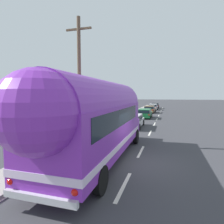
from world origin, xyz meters
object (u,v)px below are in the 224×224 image
(utility_pole, at_px, (79,80))
(car_lead, at_px, (133,120))
(car_second, at_px, (145,113))
(painted_bus, at_px, (96,117))
(car_third, at_px, (150,109))
(car_fourth, at_px, (153,106))
(car_fifth, at_px, (155,105))

(utility_pole, xyz_separation_m, car_lead, (2.26, 7.69, -3.63))
(car_second, bearing_deg, painted_bus, -89.89)
(car_third, distance_m, car_fourth, 7.76)
(utility_pole, bearing_deg, painted_bus, -52.39)
(car_fourth, bearing_deg, car_third, -90.14)
(car_lead, height_order, car_fifth, same)
(utility_pole, xyz_separation_m, car_fourth, (2.36, 33.03, -3.63))
(car_second, relative_size, car_fifth, 0.96)
(utility_pole, distance_m, car_fourth, 33.31)
(car_lead, bearing_deg, painted_bus, -88.90)
(utility_pole, bearing_deg, car_fifth, 86.47)
(car_second, height_order, car_fourth, same)
(utility_pole, distance_m, car_second, 16.94)
(car_lead, bearing_deg, car_third, 89.74)
(car_fifth, bearing_deg, car_third, -90.29)
(painted_bus, bearing_deg, car_lead, 91.10)
(car_third, bearing_deg, painted_bus, -89.74)
(car_fourth, xyz_separation_m, car_fifth, (0.05, 6.13, -0.01))
(utility_pole, relative_size, car_fifth, 1.86)
(car_fourth, relative_size, car_fifth, 0.95)
(car_third, distance_m, car_fifth, 13.88)
(car_lead, height_order, car_second, same)
(car_lead, relative_size, car_third, 1.05)
(painted_bus, height_order, car_second, painted_bus)
(car_lead, bearing_deg, car_second, 88.85)
(car_fifth, bearing_deg, car_lead, -90.27)
(painted_bus, relative_size, car_third, 2.60)
(utility_pole, distance_m, car_third, 25.64)
(utility_pole, height_order, car_fourth, utility_pole)
(utility_pole, relative_size, painted_bus, 0.73)
(painted_bus, relative_size, car_fifth, 2.55)
(painted_bus, distance_m, car_third, 28.52)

